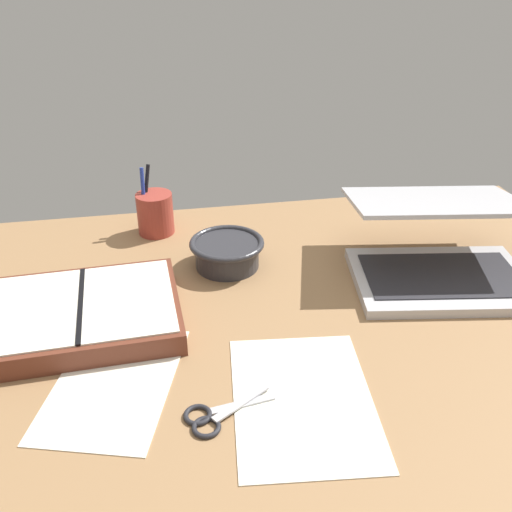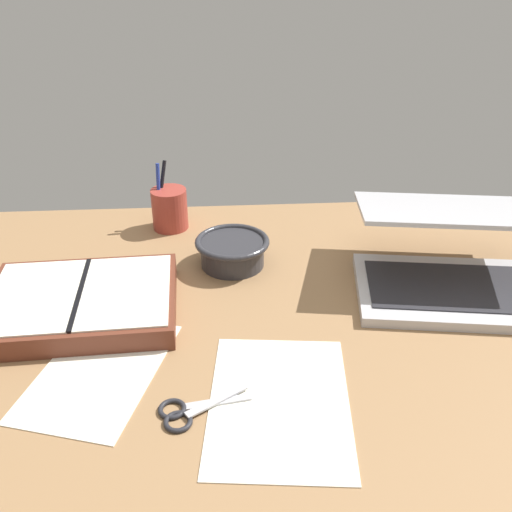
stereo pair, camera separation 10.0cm
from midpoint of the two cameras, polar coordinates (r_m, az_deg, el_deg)
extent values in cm
cube|color=#936D47|center=(94.18, -1.31, -8.00)|extent=(140.00, 100.00, 2.00)
cube|color=#B7B7BC|center=(108.75, 15.53, -2.37)|extent=(34.75, 26.47, 1.80)
cube|color=#232328|center=(108.24, 15.60, -1.91)|extent=(30.06, 19.82, 0.24)
cube|color=#B7B7BC|center=(111.18, 15.08, 5.25)|extent=(34.73, 26.29, 4.52)
cube|color=navy|center=(110.80, 15.14, 5.11)|extent=(31.87, 23.69, 3.67)
cylinder|color=#2D2D33|center=(110.15, -5.51, 0.06)|extent=(12.23, 12.23, 5.02)
torus|color=#2D2D33|center=(108.95, -5.57, 1.22)|extent=(14.39, 14.39, 1.15)
cylinder|color=#9E382D|center=(124.60, -12.33, 4.12)|extent=(7.69, 7.69, 8.91)
cylinder|color=black|center=(124.43, -13.29, 5.72)|extent=(3.19, 4.21, 13.49)
cylinder|color=#233899|center=(123.63, -13.46, 5.46)|extent=(1.10, 3.21, 13.42)
cube|color=brown|center=(99.64, -19.75, -5.61)|extent=(32.63, 25.85, 3.78)
cube|color=silver|center=(100.00, -24.24, -5.05)|extent=(15.59, 22.92, 0.30)
cube|color=silver|center=(97.66, -15.56, -4.18)|extent=(15.59, 22.92, 0.30)
cube|color=black|center=(98.47, -19.97, -4.56)|extent=(1.85, 22.28, 0.30)
cube|color=#B7B7BC|center=(80.29, -5.19, -14.54)|extent=(8.72, 6.23, 0.30)
cube|color=#B7B7BC|center=(80.50, -5.18, -14.69)|extent=(9.68, 2.67, 0.30)
torus|color=#232328|center=(78.09, -8.82, -16.72)|extent=(3.90, 3.90, 0.70)
torus|color=#232328|center=(79.78, -9.57, -15.56)|extent=(3.90, 3.90, 0.70)
cube|color=silver|center=(81.23, 1.09, -14.27)|extent=(21.96, 29.17, 0.16)
cube|color=silver|center=(87.54, -17.28, -12.08)|extent=(23.18, 29.48, 0.16)
camera|label=1|loc=(0.05, -92.86, -1.61)|focal=40.00mm
camera|label=2|loc=(0.05, 87.14, 1.61)|focal=40.00mm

